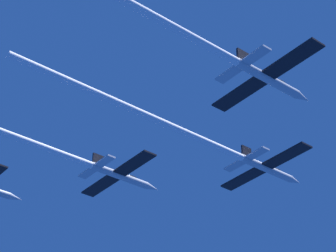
# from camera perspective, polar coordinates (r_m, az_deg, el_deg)

# --- Properties ---
(jet_lead) EXTENTS (16.61, 49.61, 2.75)m
(jet_lead) POSITION_cam_1_polar(r_m,az_deg,el_deg) (89.96, 2.57, -1.05)
(jet_lead) COLOR #B2BAC6
(jet_left_wing) EXTENTS (16.61, 53.67, 2.75)m
(jet_left_wing) POSITION_cam_1_polar(r_m,az_deg,el_deg) (93.17, -11.95, -1.38)
(jet_left_wing) COLOR #B2BAC6
(jet_right_wing) EXTENTS (16.61, 48.84, 2.75)m
(jet_right_wing) POSITION_cam_1_polar(r_m,az_deg,el_deg) (72.46, 1.35, 8.11)
(jet_right_wing) COLOR #B2BAC6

